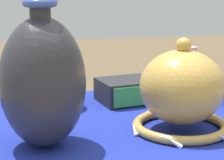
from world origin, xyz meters
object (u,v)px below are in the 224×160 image
vase_tall_bulbous (43,82)px  mosaic_tile_box (126,91)px  vase_dome_bell (182,92)px  pot_squat_terracotta (58,98)px  jar_round_rose (187,77)px

vase_tall_bulbous → mosaic_tile_box: bearing=47.8°
vase_dome_bell → pot_squat_terracotta: 0.37m
vase_tall_bulbous → vase_dome_bell: vase_tall_bulbous is taller
mosaic_tile_box → pot_squat_terracotta: 0.20m
jar_round_rose → pot_squat_terracotta: jar_round_rose is taller
jar_round_rose → pot_squat_terracotta: 0.38m
mosaic_tile_box → jar_round_rose: size_ratio=1.05×
mosaic_tile_box → jar_round_rose: 0.18m
vase_dome_bell → jar_round_rose: 0.26m
vase_tall_bulbous → vase_dome_bell: 0.33m
jar_round_rose → pot_squat_terracotta: (-0.38, 0.03, -0.05)m
vase_dome_bell → jar_round_rose: vase_dome_bell is taller
vase_tall_bulbous → pot_squat_terracotta: (0.06, 0.28, -0.11)m
vase_tall_bulbous → jar_round_rose: size_ratio=1.92×
vase_dome_bell → pot_squat_terracotta: vase_dome_bell is taller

